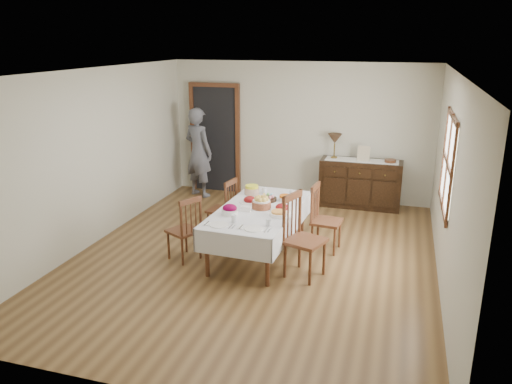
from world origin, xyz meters
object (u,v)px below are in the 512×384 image
(dining_table, at_px, (259,214))
(sideboard, at_px, (360,184))
(chair_right_far, at_px, (323,217))
(person, at_px, (198,149))
(chair_right_near, at_px, (301,235))
(chair_left_near, at_px, (186,228))
(table_lamp, at_px, (335,139))
(chair_left_far, at_px, (224,207))

(dining_table, relative_size, sideboard, 1.44)
(chair_right_far, distance_m, person, 3.43)
(chair_right_near, relative_size, person, 0.59)
(chair_left_near, xyz_separation_m, sideboard, (2.11, 3.06, -0.03))
(sideboard, bearing_deg, dining_table, -114.46)
(dining_table, height_order, sideboard, sideboard)
(chair_left_near, height_order, table_lamp, table_lamp)
(chair_right_near, relative_size, chair_right_far, 1.12)
(chair_right_near, bearing_deg, chair_left_near, 108.69)
(dining_table, xyz_separation_m, chair_right_far, (0.85, 0.45, -0.12))
(chair_left_far, height_order, chair_right_near, chair_right_near)
(chair_left_near, bearing_deg, chair_right_near, 117.23)
(chair_left_near, distance_m, table_lamp, 3.56)
(chair_left_far, relative_size, sideboard, 0.63)
(dining_table, relative_size, chair_right_far, 2.13)
(dining_table, height_order, chair_right_near, chair_right_near)
(dining_table, bearing_deg, chair_left_far, 145.82)
(chair_left_far, bearing_deg, table_lamp, 155.72)
(chair_right_far, height_order, sideboard, chair_right_far)
(sideboard, distance_m, person, 3.16)
(table_lamp, bearing_deg, person, -175.09)
(chair_right_far, height_order, table_lamp, table_lamp)
(chair_left_far, distance_m, table_lamp, 2.63)
(dining_table, distance_m, chair_right_near, 0.85)
(chair_left_far, height_order, sideboard, chair_left_far)
(chair_right_far, distance_m, table_lamp, 2.31)
(dining_table, bearing_deg, chair_right_near, -30.43)
(chair_right_near, xyz_separation_m, person, (-2.64, 2.87, 0.37))
(person, bearing_deg, chair_right_far, 166.10)
(chair_left_far, bearing_deg, chair_left_near, -1.63)
(chair_right_near, distance_m, sideboard, 3.11)
(table_lamp, bearing_deg, chair_left_far, -124.03)
(person, bearing_deg, sideboard, -155.11)
(chair_left_near, relative_size, chair_left_far, 1.01)
(dining_table, bearing_deg, person, 131.45)
(chair_left_near, bearing_deg, chair_left_far, -163.88)
(chair_left_far, bearing_deg, chair_right_far, 96.25)
(chair_right_near, distance_m, chair_right_far, 0.93)
(chair_left_far, height_order, chair_right_far, chair_right_far)
(dining_table, xyz_separation_m, chair_left_near, (-0.93, -0.46, -0.15))
(dining_table, bearing_deg, table_lamp, 78.24)
(dining_table, height_order, chair_left_near, chair_left_near)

